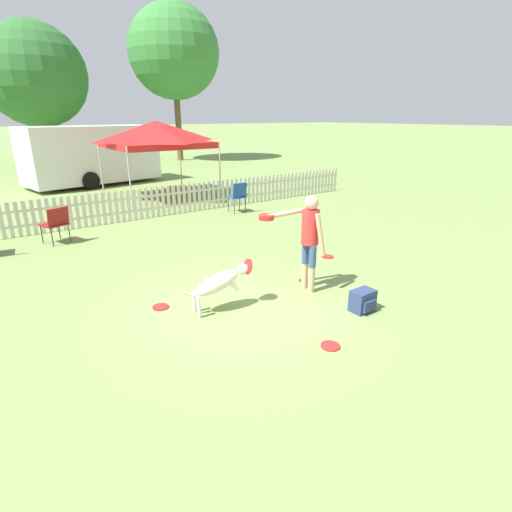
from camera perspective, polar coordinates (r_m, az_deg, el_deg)
The scene contains 14 objects.
ground_plane at distance 6.16m, azimuth -1.45°, elevation -7.30°, with size 240.00×240.00×0.00m, color olive.
handler_person at distance 6.44m, azimuth 7.33°, elevation 3.29°, with size 0.91×0.75×1.59m.
leaping_dog at distance 5.92m, azimuth -5.27°, elevation -3.75°, with size 1.23×0.38×0.73m.
frisbee_near_handler at distance 8.38m, azimuth 10.19°, elevation -0.10°, with size 0.24×0.24×0.02m.
frisbee_near_dog at distance 6.31m, azimuth -13.48°, elevation -7.09°, with size 0.24×0.24×0.02m.
frisbee_midfield at distance 5.27m, azimuth 10.57°, elevation -12.52°, with size 0.24×0.24×0.02m.
backpack_on_grass at distance 6.19m, azimuth 15.03°, elevation -6.21°, with size 0.35×0.29×0.33m.
picket_fence at distance 11.49m, azimuth -19.29°, elevation 6.63°, with size 16.88×0.04×0.86m.
folding_chair_blue_left at distance 11.98m, azimuth -2.56°, elevation 8.76°, with size 0.48×0.50×0.91m.
folding_chair_green_right at distance 10.08m, azimuth -26.69°, elevation 4.38°, with size 0.64×0.65×0.84m.
canopy_tent_main at distance 14.60m, azimuth -14.09°, elevation 16.54°, with size 3.17×3.17×2.61m.
equipment_trailer at distance 18.35m, azimuth -22.45°, elevation 13.31°, with size 6.10×3.06×2.37m.
tree_left_grove at distance 27.93m, azimuth -29.06°, elevation 21.65°, with size 5.71×5.71×7.79m.
tree_right_grove at distance 27.35m, azimuth -11.64°, elevation 26.62°, with size 5.44×5.44×9.08m.
Camera 1 is at (-3.05, -4.58, 2.78)m, focal length 28.00 mm.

